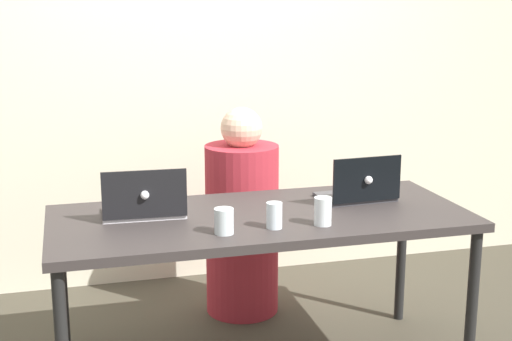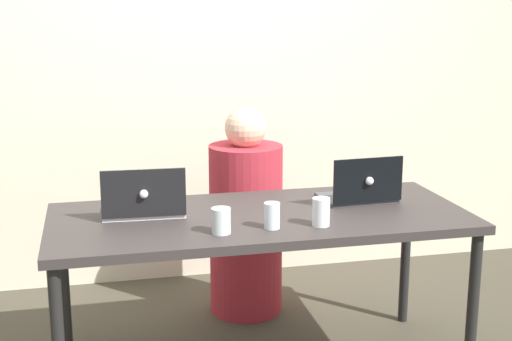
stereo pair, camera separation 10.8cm
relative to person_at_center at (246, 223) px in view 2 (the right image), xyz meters
The scene contains 8 objects.
back_wall 1.02m from the person_at_center, 97.55° to the left, with size 4.79×0.10×2.61m, color beige.
desk 0.71m from the person_at_center, 96.97° to the right, with size 1.84×0.79×0.75m.
person_at_center is the anchor object (origin of this frame).
laptop_back_right 0.78m from the person_at_center, 54.33° to the right, with size 0.36×0.27×0.23m.
laptop_back_left 0.88m from the person_at_center, 134.71° to the right, with size 0.37×0.27×0.23m.
water_glass_left 1.00m from the person_at_center, 108.27° to the right, with size 0.08×0.08×0.11m.
water_glass_right 0.96m from the person_at_center, 82.04° to the right, with size 0.07×0.07×0.12m.
water_glass_center 0.94m from the person_at_center, 95.44° to the right, with size 0.07×0.07×0.11m.
Camera 2 is at (-0.70, -2.94, 1.65)m, focal length 50.00 mm.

